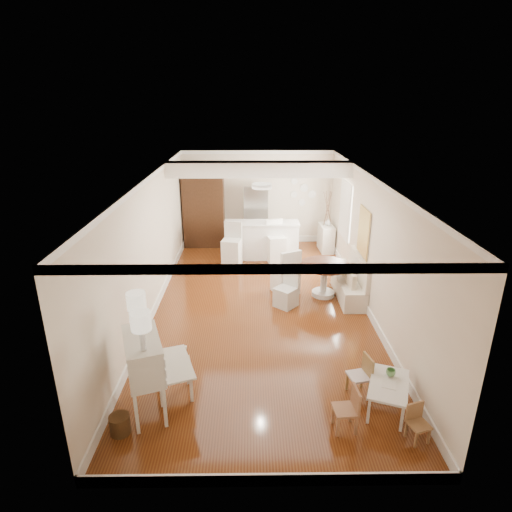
{
  "coord_description": "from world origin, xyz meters",
  "views": [
    {
      "loc": [
        -0.2,
        -8.23,
        4.29
      ],
      "look_at": [
        -0.1,
        0.3,
        1.09
      ],
      "focal_mm": 30.0,
      "sensor_mm": 36.0,
      "label": 1
    }
  ],
  "objects_px": {
    "kids_chair_b": "(359,375)",
    "kids_chair_a": "(345,409)",
    "breakfast_counter": "(262,240)",
    "secretary_bureau": "(145,375)",
    "pantry_cabinet": "(204,208)",
    "bar_stool_right": "(276,242)",
    "dining_table": "(324,280)",
    "kids_table": "(387,396)",
    "wicker_basket": "(120,424)",
    "gustavian_armchair": "(174,367)",
    "sideboard": "(326,238)",
    "slip_chair_near": "(286,288)",
    "slip_chair_far": "(285,271)",
    "bar_stool_left": "(232,245)",
    "kids_chair_c": "(419,424)",
    "fridge": "(268,217)"
  },
  "relations": [
    {
      "from": "slip_chair_far",
      "to": "breakfast_counter",
      "type": "relative_size",
      "value": 0.52
    },
    {
      "from": "kids_chair_a",
      "to": "kids_chair_c",
      "type": "xyz_separation_m",
      "value": [
        0.92,
        -0.22,
        -0.06
      ]
    },
    {
      "from": "kids_chair_b",
      "to": "breakfast_counter",
      "type": "height_order",
      "value": "breakfast_counter"
    },
    {
      "from": "sideboard",
      "to": "slip_chair_far",
      "type": "bearing_deg",
      "value": -119.16
    },
    {
      "from": "breakfast_counter",
      "to": "sideboard",
      "type": "xyz_separation_m",
      "value": [
        1.9,
        0.56,
        -0.13
      ]
    },
    {
      "from": "slip_chair_near",
      "to": "breakfast_counter",
      "type": "relative_size",
      "value": 0.42
    },
    {
      "from": "breakfast_counter",
      "to": "sideboard",
      "type": "distance_m",
      "value": 1.99
    },
    {
      "from": "slip_chair_near",
      "to": "kids_table",
      "type": "bearing_deg",
      "value": -27.8
    },
    {
      "from": "kids_chair_b",
      "to": "sideboard",
      "type": "distance_m",
      "value": 6.52
    },
    {
      "from": "sideboard",
      "to": "secretary_bureau",
      "type": "bearing_deg",
      "value": -121.22
    },
    {
      "from": "gustavian_armchair",
      "to": "sideboard",
      "type": "distance_m",
      "value": 7.31
    },
    {
      "from": "kids_chair_a",
      "to": "kids_chair_b",
      "type": "bearing_deg",
      "value": 148.92
    },
    {
      "from": "slip_chair_near",
      "to": "fridge",
      "type": "distance_m",
      "value": 4.09
    },
    {
      "from": "gustavian_armchair",
      "to": "bar_stool_right",
      "type": "height_order",
      "value": "bar_stool_right"
    },
    {
      "from": "kids_chair_b",
      "to": "bar_stool_left",
      "type": "xyz_separation_m",
      "value": [
        -2.14,
        5.3,
        0.27
      ]
    },
    {
      "from": "kids_chair_a",
      "to": "kids_chair_c",
      "type": "relative_size",
      "value": 1.23
    },
    {
      "from": "secretary_bureau",
      "to": "slip_chair_near",
      "type": "xyz_separation_m",
      "value": [
        2.25,
        3.26,
        -0.17
      ]
    },
    {
      "from": "gustavian_armchair",
      "to": "kids_table",
      "type": "height_order",
      "value": "gustavian_armchair"
    },
    {
      "from": "breakfast_counter",
      "to": "bar_stool_right",
      "type": "distance_m",
      "value": 0.51
    },
    {
      "from": "wicker_basket",
      "to": "slip_chair_far",
      "type": "xyz_separation_m",
      "value": [
        2.57,
        4.43,
        0.4
      ]
    },
    {
      "from": "gustavian_armchair",
      "to": "kids_chair_a",
      "type": "xyz_separation_m",
      "value": [
        2.42,
        -0.75,
        -0.16
      ]
    },
    {
      "from": "dining_table",
      "to": "fridge",
      "type": "relative_size",
      "value": 0.62
    },
    {
      "from": "breakfast_counter",
      "to": "secretary_bureau",
      "type": "bearing_deg",
      "value": -106.03
    },
    {
      "from": "kids_chair_c",
      "to": "bar_stool_left",
      "type": "xyz_separation_m",
      "value": [
        -2.7,
        6.26,
        0.32
      ]
    },
    {
      "from": "gustavian_armchair",
      "to": "pantry_cabinet",
      "type": "height_order",
      "value": "pantry_cabinet"
    },
    {
      "from": "wicker_basket",
      "to": "fridge",
      "type": "height_order",
      "value": "fridge"
    },
    {
      "from": "dining_table",
      "to": "breakfast_counter",
      "type": "bearing_deg",
      "value": 118.38
    },
    {
      "from": "gustavian_armchair",
      "to": "bar_stool_right",
      "type": "relative_size",
      "value": 0.84
    },
    {
      "from": "kids_table",
      "to": "kids_chair_b",
      "type": "bearing_deg",
      "value": 134.19
    },
    {
      "from": "secretary_bureau",
      "to": "sideboard",
      "type": "height_order",
      "value": "secretary_bureau"
    },
    {
      "from": "dining_table",
      "to": "bar_stool_right",
      "type": "relative_size",
      "value": 0.97
    },
    {
      "from": "secretary_bureau",
      "to": "kids_chair_c",
      "type": "xyz_separation_m",
      "value": [
        3.69,
        -0.64,
        -0.33
      ]
    },
    {
      "from": "kids_table",
      "to": "bar_stool_right",
      "type": "distance_m",
      "value": 6.1
    },
    {
      "from": "kids_chair_b",
      "to": "bar_stool_left",
      "type": "height_order",
      "value": "bar_stool_left"
    },
    {
      "from": "kids_chair_a",
      "to": "slip_chair_near",
      "type": "height_order",
      "value": "slip_chair_near"
    },
    {
      "from": "kids_chair_b",
      "to": "kids_chair_a",
      "type": "bearing_deg",
      "value": -39.09
    },
    {
      "from": "kids_table",
      "to": "breakfast_counter",
      "type": "height_order",
      "value": "breakfast_counter"
    },
    {
      "from": "kids_table",
      "to": "slip_chair_near",
      "type": "xyz_separation_m",
      "value": [
        -1.22,
        3.27,
        0.21
      ]
    },
    {
      "from": "dining_table",
      "to": "bar_stool_left",
      "type": "distance_m",
      "value": 2.85
    },
    {
      "from": "gustavian_armchair",
      "to": "slip_chair_far",
      "type": "relative_size",
      "value": 0.91
    },
    {
      "from": "slip_chair_near",
      "to": "slip_chair_far",
      "type": "height_order",
      "value": "slip_chair_far"
    },
    {
      "from": "secretary_bureau",
      "to": "bar_stool_left",
      "type": "xyz_separation_m",
      "value": [
        0.98,
        5.63,
        -0.01
      ]
    },
    {
      "from": "kids_chair_b",
      "to": "wicker_basket",
      "type": "bearing_deg",
      "value": -90.05
    },
    {
      "from": "slip_chair_near",
      "to": "bar_stool_right",
      "type": "height_order",
      "value": "bar_stool_right"
    },
    {
      "from": "kids_table",
      "to": "kids_chair_c",
      "type": "bearing_deg",
      "value": -70.55
    },
    {
      "from": "pantry_cabinet",
      "to": "bar_stool_right",
      "type": "bearing_deg",
      "value": -34.2
    },
    {
      "from": "kids_chair_c",
      "to": "fridge",
      "type": "bearing_deg",
      "value": 84.09
    },
    {
      "from": "gustavian_armchair",
      "to": "kids_table",
      "type": "relative_size",
      "value": 1.11
    },
    {
      "from": "dining_table",
      "to": "kids_table",
      "type": "bearing_deg",
      "value": -85.16
    },
    {
      "from": "kids_chair_b",
      "to": "kids_chair_c",
      "type": "distance_m",
      "value": 1.12
    }
  ]
}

